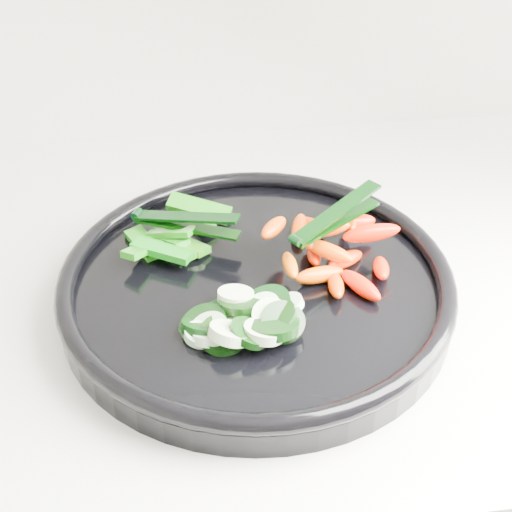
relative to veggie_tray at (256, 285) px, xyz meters
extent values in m
cube|color=white|center=(0.37, 0.06, -0.50)|extent=(2.00, 0.60, 0.90)
cylinder|color=black|center=(0.00, 0.00, -0.01)|extent=(0.45, 0.45, 0.02)
torus|color=black|center=(0.00, 0.00, 0.01)|extent=(0.46, 0.46, 0.02)
cylinder|color=black|center=(-0.05, -0.06, 0.01)|extent=(0.05, 0.05, 0.03)
cylinder|color=#D8EEBE|center=(-0.05, -0.08, 0.01)|extent=(0.03, 0.03, 0.02)
cylinder|color=black|center=(-0.04, -0.07, 0.01)|extent=(0.06, 0.06, 0.02)
cylinder|color=beige|center=(-0.03, -0.06, 0.01)|extent=(0.03, 0.03, 0.02)
cylinder|color=black|center=(-0.04, -0.05, 0.01)|extent=(0.06, 0.06, 0.03)
cylinder|color=beige|center=(-0.04, -0.05, 0.01)|extent=(0.03, 0.03, 0.02)
cylinder|color=black|center=(-0.04, -0.08, 0.01)|extent=(0.06, 0.06, 0.02)
cylinder|color=#D5F7C5|center=(-0.06, -0.07, 0.01)|extent=(0.04, 0.04, 0.01)
cylinder|color=black|center=(-0.05, -0.06, 0.01)|extent=(0.05, 0.05, 0.03)
cylinder|color=beige|center=(-0.05, -0.07, 0.01)|extent=(0.05, 0.05, 0.02)
cylinder|color=black|center=(0.01, -0.07, 0.02)|extent=(0.05, 0.05, 0.03)
cylinder|color=#C7E8B9|center=(0.02, -0.05, 0.02)|extent=(0.04, 0.04, 0.02)
cylinder|color=black|center=(-0.02, -0.05, 0.02)|extent=(0.04, 0.04, 0.02)
cylinder|color=#DAF5C4|center=(-0.02, -0.04, 0.02)|extent=(0.04, 0.04, 0.02)
cylinder|color=black|center=(-0.02, -0.09, 0.02)|extent=(0.04, 0.04, 0.02)
cylinder|color=#D1EFBF|center=(-0.03, -0.08, 0.02)|extent=(0.05, 0.05, 0.03)
cylinder|color=black|center=(0.01, -0.08, 0.02)|extent=(0.06, 0.05, 0.03)
cylinder|color=beige|center=(0.00, -0.07, 0.02)|extent=(0.05, 0.05, 0.03)
cylinder|color=black|center=(0.00, -0.05, 0.02)|extent=(0.05, 0.05, 0.02)
cylinder|color=#DEF5C4|center=(0.00, -0.05, 0.02)|extent=(0.04, 0.04, 0.02)
cylinder|color=black|center=(0.00, -0.08, 0.02)|extent=(0.05, 0.05, 0.02)
cylinder|color=beige|center=(0.00, -0.09, 0.02)|extent=(0.05, 0.05, 0.02)
ellipsoid|color=#FF5800|center=(0.06, -0.01, 0.01)|extent=(0.05, 0.03, 0.02)
ellipsoid|color=#FF1200|center=(0.09, -0.03, 0.01)|extent=(0.04, 0.05, 0.02)
ellipsoid|color=red|center=(0.12, -0.01, 0.01)|extent=(0.02, 0.05, 0.03)
ellipsoid|color=red|center=(0.06, 0.02, 0.01)|extent=(0.02, 0.04, 0.02)
ellipsoid|color=#E65300|center=(0.07, -0.03, 0.01)|extent=(0.02, 0.04, 0.02)
ellipsoid|color=#F71300|center=(0.09, 0.01, 0.01)|extent=(0.05, 0.04, 0.02)
ellipsoid|color=red|center=(0.07, 0.07, 0.01)|extent=(0.03, 0.04, 0.02)
ellipsoid|color=#FF3200|center=(0.05, 0.07, 0.01)|extent=(0.03, 0.05, 0.02)
ellipsoid|color=#F26000|center=(0.03, -0.01, 0.03)|extent=(0.02, 0.04, 0.02)
ellipsoid|color=#FB5300|center=(0.10, 0.06, 0.03)|extent=(0.02, 0.05, 0.03)
ellipsoid|color=red|center=(0.06, 0.03, 0.03)|extent=(0.03, 0.05, 0.03)
ellipsoid|color=#E65800|center=(0.07, 0.01, 0.03)|extent=(0.05, 0.04, 0.02)
ellipsoid|color=#FF1D00|center=(0.10, 0.05, 0.03)|extent=(0.06, 0.03, 0.02)
ellipsoid|color=#DB4A00|center=(0.07, 0.03, 0.04)|extent=(0.04, 0.02, 0.02)
ellipsoid|color=#E93500|center=(0.02, 0.03, 0.04)|extent=(0.04, 0.05, 0.02)
ellipsoid|color=#F24300|center=(0.07, 0.03, 0.04)|extent=(0.05, 0.02, 0.02)
ellipsoid|color=red|center=(0.11, 0.01, 0.04)|extent=(0.06, 0.02, 0.03)
cube|color=#20730B|center=(-0.07, 0.06, 0.01)|extent=(0.04, 0.06, 0.02)
cube|color=#106109|center=(-0.05, 0.10, 0.01)|extent=(0.04, 0.04, 0.02)
cube|color=#27730B|center=(-0.06, 0.06, 0.01)|extent=(0.04, 0.05, 0.01)
cube|color=#0A6C0A|center=(-0.10, 0.07, 0.01)|extent=(0.04, 0.06, 0.01)
cube|color=#19710A|center=(-0.08, 0.08, 0.01)|extent=(0.05, 0.06, 0.03)
cube|color=#1C6D0A|center=(-0.08, 0.07, 0.02)|extent=(0.05, 0.04, 0.02)
cube|color=#09630A|center=(-0.11, 0.05, 0.02)|extent=(0.04, 0.05, 0.02)
cube|color=#0A690A|center=(-0.09, 0.04, 0.02)|extent=(0.06, 0.05, 0.01)
cube|color=#096409|center=(-0.05, 0.11, 0.02)|extent=(0.07, 0.05, 0.02)
cylinder|color=black|center=(0.04, 0.00, 0.05)|extent=(0.01, 0.01, 0.01)
cube|color=black|center=(0.08, 0.03, 0.05)|extent=(0.10, 0.08, 0.00)
cube|color=black|center=(0.08, 0.03, 0.06)|extent=(0.10, 0.08, 0.02)
cylinder|color=black|center=(-0.11, 0.10, 0.03)|extent=(0.01, 0.01, 0.01)
cube|color=black|center=(-0.06, 0.07, 0.02)|extent=(0.11, 0.06, 0.00)
cube|color=black|center=(-0.06, 0.07, 0.04)|extent=(0.11, 0.06, 0.02)
camera|label=1|loc=(-0.07, -0.52, 0.43)|focal=50.00mm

